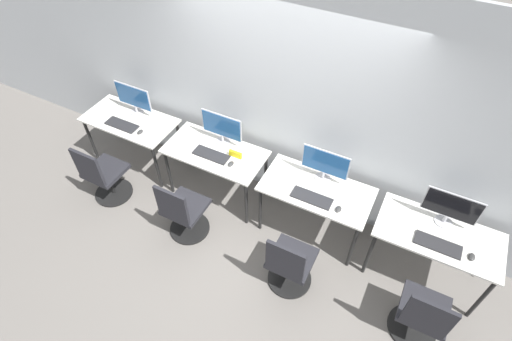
{
  "coord_description": "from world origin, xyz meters",
  "views": [
    {
      "loc": [
        1.36,
        -2.51,
        4.02
      ],
      "look_at": [
        0.0,
        0.12,
        0.9
      ],
      "focal_mm": 28.0,
      "sensor_mm": 36.0,
      "label": 1
    }
  ],
  "objects_px": {
    "office_chair_right": "(289,266)",
    "monitor_far_right": "(451,208)",
    "mouse_left": "(231,164)",
    "office_chair_far_right": "(421,317)",
    "mouse_far_right": "(472,257)",
    "mouse_far_left": "(140,132)",
    "keyboard_right": "(312,198)",
    "monitor_left": "(222,127)",
    "keyboard_far_left": "(122,125)",
    "office_chair_far_left": "(104,177)",
    "monitor_right": "(325,164)",
    "office_chair_left": "(184,213)",
    "keyboard_left": "(211,155)",
    "monitor_far_left": "(133,98)",
    "keyboard_far_right": "(438,245)",
    "mouse_right": "(338,209)"
  },
  "relations": [
    {
      "from": "office_chair_right",
      "to": "monitor_far_right",
      "type": "bearing_deg",
      "value": 37.39
    },
    {
      "from": "mouse_left",
      "to": "office_chair_far_right",
      "type": "relative_size",
      "value": 0.1
    },
    {
      "from": "mouse_far_right",
      "to": "mouse_left",
      "type": "bearing_deg",
      "value": 179.41
    },
    {
      "from": "mouse_far_left",
      "to": "keyboard_right",
      "type": "relative_size",
      "value": 0.21
    },
    {
      "from": "monitor_left",
      "to": "office_chair_far_right",
      "type": "relative_size",
      "value": 0.59
    },
    {
      "from": "keyboard_far_left",
      "to": "keyboard_right",
      "type": "bearing_deg",
      "value": -0.35
    },
    {
      "from": "office_chair_far_left",
      "to": "mouse_far_right",
      "type": "distance_m",
      "value": 4.16
    },
    {
      "from": "monitor_right",
      "to": "mouse_far_right",
      "type": "height_order",
      "value": "monitor_right"
    },
    {
      "from": "mouse_far_left",
      "to": "office_chair_left",
      "type": "height_order",
      "value": "office_chair_left"
    },
    {
      "from": "keyboard_far_left",
      "to": "office_chair_left",
      "type": "bearing_deg",
      "value": -24.51
    },
    {
      "from": "keyboard_far_left",
      "to": "monitor_left",
      "type": "distance_m",
      "value": 1.35
    },
    {
      "from": "keyboard_far_left",
      "to": "mouse_far_left",
      "type": "distance_m",
      "value": 0.3
    },
    {
      "from": "keyboard_far_left",
      "to": "monitor_left",
      "type": "xyz_separation_m",
      "value": [
        1.29,
        0.32,
        0.22
      ]
    },
    {
      "from": "mouse_far_left",
      "to": "office_chair_left",
      "type": "xyz_separation_m",
      "value": [
        0.98,
        -0.58,
        -0.4
      ]
    },
    {
      "from": "keyboard_left",
      "to": "office_chair_left",
      "type": "relative_size",
      "value": 0.49
    },
    {
      "from": "office_chair_right",
      "to": "office_chair_far_right",
      "type": "height_order",
      "value": "same"
    },
    {
      "from": "monitor_left",
      "to": "keyboard_far_left",
      "type": "bearing_deg",
      "value": -165.95
    },
    {
      "from": "keyboard_left",
      "to": "monitor_right",
      "type": "distance_m",
      "value": 1.33
    },
    {
      "from": "monitor_far_left",
      "to": "office_chair_left",
      "type": "xyz_separation_m",
      "value": [
        1.28,
        -0.88,
        -0.61
      ]
    },
    {
      "from": "mouse_left",
      "to": "keyboard_far_right",
      "type": "bearing_deg",
      "value": -0.74
    },
    {
      "from": "mouse_left",
      "to": "mouse_right",
      "type": "xyz_separation_m",
      "value": [
        1.31,
        -0.06,
        0.0
      ]
    },
    {
      "from": "keyboard_left",
      "to": "mouse_right",
      "type": "bearing_deg",
      "value": -3.18
    },
    {
      "from": "monitor_right",
      "to": "mouse_right",
      "type": "height_order",
      "value": "monitor_right"
    },
    {
      "from": "monitor_left",
      "to": "keyboard_left",
      "type": "distance_m",
      "value": 0.34
    },
    {
      "from": "keyboard_right",
      "to": "office_chair_right",
      "type": "xyz_separation_m",
      "value": [
        0.05,
        -0.63,
        -0.39
      ]
    },
    {
      "from": "monitor_right",
      "to": "monitor_far_right",
      "type": "height_order",
      "value": "same"
    },
    {
      "from": "mouse_far_left",
      "to": "mouse_left",
      "type": "bearing_deg",
      "value": 1.42
    },
    {
      "from": "keyboard_far_right",
      "to": "office_chair_far_right",
      "type": "xyz_separation_m",
      "value": [
        0.07,
        -0.57,
        -0.39
      ]
    },
    {
      "from": "monitor_far_left",
      "to": "keyboard_far_right",
      "type": "relative_size",
      "value": 1.2
    },
    {
      "from": "mouse_far_left",
      "to": "office_chair_far_left",
      "type": "relative_size",
      "value": 0.1
    },
    {
      "from": "office_chair_far_left",
      "to": "office_chair_right",
      "type": "bearing_deg",
      "value": -1.73
    },
    {
      "from": "office_chair_left",
      "to": "office_chair_right",
      "type": "bearing_deg",
      "value": -2.55
    },
    {
      "from": "mouse_left",
      "to": "monitor_far_right",
      "type": "distance_m",
      "value": 2.32
    },
    {
      "from": "keyboard_far_left",
      "to": "monitor_right",
      "type": "relative_size",
      "value": 0.83
    },
    {
      "from": "keyboard_right",
      "to": "office_chair_right",
      "type": "relative_size",
      "value": 0.49
    },
    {
      "from": "monitor_far_left",
      "to": "monitor_right",
      "type": "relative_size",
      "value": 1.0
    },
    {
      "from": "monitor_left",
      "to": "monitor_far_right",
      "type": "height_order",
      "value": "same"
    },
    {
      "from": "monitor_far_left",
      "to": "keyboard_far_right",
      "type": "bearing_deg",
      "value": -4.51
    },
    {
      "from": "monitor_left",
      "to": "mouse_right",
      "type": "distance_m",
      "value": 1.65
    },
    {
      "from": "office_chair_far_left",
      "to": "mouse_far_right",
      "type": "relative_size",
      "value": 9.96
    },
    {
      "from": "keyboard_far_right",
      "to": "mouse_far_right",
      "type": "bearing_deg",
      "value": 0.53
    },
    {
      "from": "mouse_right",
      "to": "office_chair_far_right",
      "type": "xyz_separation_m",
      "value": [
        1.06,
        -0.54,
        -0.4
      ]
    },
    {
      "from": "monitor_left",
      "to": "monitor_far_right",
      "type": "relative_size",
      "value": 1.0
    },
    {
      "from": "keyboard_far_right",
      "to": "keyboard_right",
      "type": "bearing_deg",
      "value": -179.49
    },
    {
      "from": "mouse_left",
      "to": "monitor_right",
      "type": "distance_m",
      "value": 1.07
    },
    {
      "from": "monitor_far_left",
      "to": "keyboard_far_right",
      "type": "height_order",
      "value": "monitor_far_left"
    },
    {
      "from": "office_chair_left",
      "to": "monitor_far_right",
      "type": "bearing_deg",
      "value": 18.92
    },
    {
      "from": "mouse_far_left",
      "to": "office_chair_right",
      "type": "height_order",
      "value": "office_chair_right"
    },
    {
      "from": "monitor_far_right",
      "to": "mouse_left",
      "type": "bearing_deg",
      "value": -172.99
    },
    {
      "from": "mouse_right",
      "to": "office_chair_far_right",
      "type": "relative_size",
      "value": 0.1
    }
  ]
}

